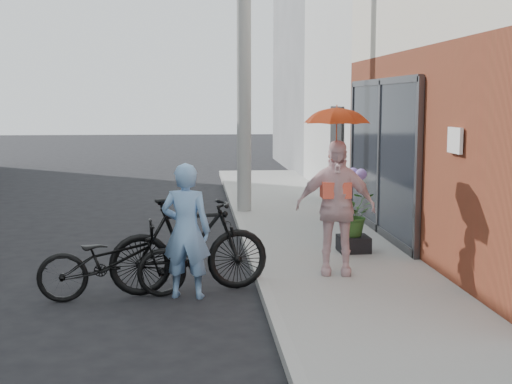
{
  "coord_description": "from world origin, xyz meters",
  "views": [
    {
      "loc": [
        0.14,
        -7.86,
        2.29
      ],
      "look_at": [
        0.93,
        1.28,
        1.1
      ],
      "focal_mm": 50.0,
      "sensor_mm": 36.0,
      "label": 1
    }
  ],
  "objects": [
    {
      "name": "sidewalk",
      "position": [
        2.1,
        2.0,
        0.06
      ],
      "size": [
        2.2,
        24.0,
        0.12
      ],
      "primitive_type": "cube",
      "color": "#969691",
      "rests_on": "ground"
    },
    {
      "name": "bike_right",
      "position": [
        0.07,
        0.49,
        0.57
      ],
      "size": [
        1.97,
        0.88,
        1.15
      ],
      "primitive_type": "imported",
      "rotation": [
        0.0,
        0.0,
        1.76
      ],
      "color": "black",
      "rests_on": "ground"
    },
    {
      "name": "officer",
      "position": [
        0.03,
        0.27,
        0.79
      ],
      "size": [
        0.64,
        0.49,
        1.58
      ],
      "primitive_type": "imported",
      "rotation": [
        0.0,
        0.0,
        2.93
      ],
      "color": "#7BA8DB",
      "rests_on": "ground"
    },
    {
      "name": "planter",
      "position": [
        2.4,
        2.04,
        0.23
      ],
      "size": [
        0.44,
        0.44,
        0.23
      ],
      "primitive_type": "cube",
      "rotation": [
        0.0,
        0.0,
        0.02
      ],
      "color": "black",
      "rests_on": "sidewalk"
    },
    {
      "name": "utility_pole",
      "position": [
        1.1,
        6.0,
        3.5
      ],
      "size": [
        0.28,
        0.28,
        7.0
      ],
      "primitive_type": "cylinder",
      "color": "#9E9E99",
      "rests_on": "ground"
    },
    {
      "name": "ground",
      "position": [
        0.0,
        0.0,
        0.0
      ],
      "size": [
        80.0,
        80.0,
        0.0
      ],
      "primitive_type": "plane",
      "color": "black",
      "rests_on": "ground"
    },
    {
      "name": "east_building_far",
      "position": [
        7.2,
        16.0,
        3.5
      ],
      "size": [
        8.0,
        8.0,
        7.0
      ],
      "primitive_type": "cube",
      "color": "slate",
      "rests_on": "ground"
    },
    {
      "name": "curb",
      "position": [
        0.94,
        2.0,
        0.06
      ],
      "size": [
        0.12,
        24.0,
        0.12
      ],
      "primitive_type": "cube",
      "color": "#9E9E99",
      "rests_on": "ground"
    },
    {
      "name": "plaster_building",
      "position": [
        7.2,
        9.0,
        3.5
      ],
      "size": [
        8.0,
        6.0,
        7.0
      ],
      "primitive_type": "cube",
      "color": "silver",
      "rests_on": "ground"
    },
    {
      "name": "bike_left",
      "position": [
        -0.82,
        0.27,
        0.45
      ],
      "size": [
        1.76,
        0.81,
        0.89
      ],
      "primitive_type": "imported",
      "rotation": [
        0.0,
        0.0,
        1.71
      ],
      "color": "black",
      "rests_on": "ground"
    },
    {
      "name": "parasol",
      "position": [
        1.88,
        0.79,
        2.14
      ],
      "size": [
        0.77,
        0.77,
        0.68
      ],
      "primitive_type": "imported",
      "color": "#C24016",
      "rests_on": "kimono_woman"
    },
    {
      "name": "potted_plant",
      "position": [
        2.4,
        2.04,
        0.67
      ],
      "size": [
        0.58,
        0.5,
        0.64
      ],
      "primitive_type": "imported",
      "color": "#315E25",
      "rests_on": "planter"
    },
    {
      "name": "kimono_woman",
      "position": [
        1.88,
        0.79,
        0.96
      ],
      "size": [
        1.04,
        0.57,
        1.68
      ],
      "primitive_type": "imported",
      "rotation": [
        0.0,
        0.0,
        -0.18
      ],
      "color": "silver",
      "rests_on": "sidewalk"
    }
  ]
}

